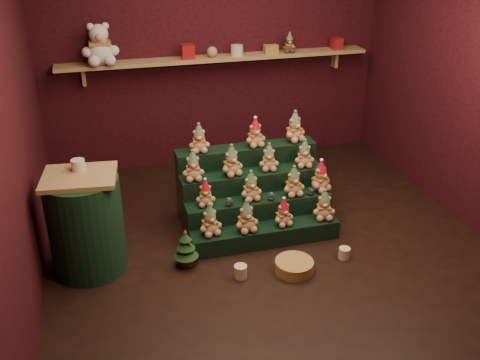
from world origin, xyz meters
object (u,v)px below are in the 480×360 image
object	(u,v)px
mini_christmas_tree	(186,248)
white_bear	(99,38)
riser_tier_front	(266,235)
side_table	(86,223)
mug_right	(344,253)
snow_globe_a	(229,202)
mug_left	(241,271)
snow_globe_b	(271,196)
wicker_basket	(294,266)
brown_bear	(289,43)
snow_globe_c	(310,191)

from	to	relation	value
mini_christmas_tree	white_bear	distance (m)	2.55
riser_tier_front	side_table	size ratio (longest dim) A/B	1.57
riser_tier_front	mug_right	size ratio (longest dim) A/B	13.60
snow_globe_a	mug_left	world-z (taller)	snow_globe_a
snow_globe_b	wicker_basket	xyz separation A→B (m)	(-0.00, -0.65, -0.35)
mini_christmas_tree	wicker_basket	world-z (taller)	mini_christmas_tree
snow_globe_a	side_table	distance (m)	1.28
snow_globe_b	brown_bear	distance (m)	2.17
side_table	mug_left	size ratio (longest dim) A/B	8.00
snow_globe_a	brown_bear	xyz separation A→B (m)	(1.19, 1.75, 1.03)
snow_globe_c	mug_right	distance (m)	0.68
mug_left	mug_right	size ratio (longest dim) A/B	1.08
snow_globe_a	wicker_basket	bearing A→B (deg)	-57.88
snow_globe_a	white_bear	xyz separation A→B (m)	(-0.96, 1.75, 1.19)
mug_right	brown_bear	size ratio (longest dim) A/B	0.46
mini_christmas_tree	snow_globe_b	bearing A→B (deg)	19.44
side_table	snow_globe_a	bearing A→B (deg)	11.85
mug_right	wicker_basket	bearing A→B (deg)	-172.21
brown_bear	snow_globe_b	bearing A→B (deg)	-104.35
white_bear	brown_bear	size ratio (longest dim) A/B	2.45
mug_left	wicker_basket	bearing A→B (deg)	-5.54
riser_tier_front	snow_globe_a	distance (m)	0.47
riser_tier_front	mug_right	distance (m)	0.73
riser_tier_front	snow_globe_c	distance (m)	0.60
snow_globe_a	brown_bear	world-z (taller)	brown_bear
snow_globe_c	brown_bear	xyz separation A→B (m)	(0.39, 1.75, 1.03)
snow_globe_c	wicker_basket	bearing A→B (deg)	-121.32
mini_christmas_tree	side_table	bearing A→B (deg)	166.46
mini_christmas_tree	white_bear	bearing A→B (deg)	103.52
mini_christmas_tree	mug_left	size ratio (longest dim) A/B	3.28
side_table	mug_right	size ratio (longest dim) A/B	8.65
snow_globe_b	mini_christmas_tree	world-z (taller)	snow_globe_b
snow_globe_c	mini_christmas_tree	size ratio (longest dim) A/B	0.21
riser_tier_front	brown_bear	distance (m)	2.49
wicker_basket	white_bear	distance (m)	3.16
mini_christmas_tree	wicker_basket	size ratio (longest dim) A/B	1.10
snow_globe_b	snow_globe_a	bearing A→B (deg)	180.00
brown_bear	mini_christmas_tree	bearing A→B (deg)	-119.11
snow_globe_b	mug_right	bearing A→B (deg)	-48.91
riser_tier_front	wicker_basket	xyz separation A→B (m)	(0.10, -0.49, -0.04)
mug_right	snow_globe_b	bearing A→B (deg)	131.09
mug_right	mini_christmas_tree	bearing A→B (deg)	169.00
snow_globe_a	snow_globe_c	distance (m)	0.80
snow_globe_c	white_bear	world-z (taller)	white_bear
snow_globe_c	brown_bear	size ratio (longest dim) A/B	0.34
mug_right	riser_tier_front	bearing A→B (deg)	145.44
snow_globe_a	snow_globe_c	size ratio (longest dim) A/B	1.13
mug_left	brown_bear	size ratio (longest dim) A/B	0.49
snow_globe_a	white_bear	bearing A→B (deg)	118.87
snow_globe_b	mini_christmas_tree	xyz separation A→B (m)	(-0.87, -0.31, -0.23)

